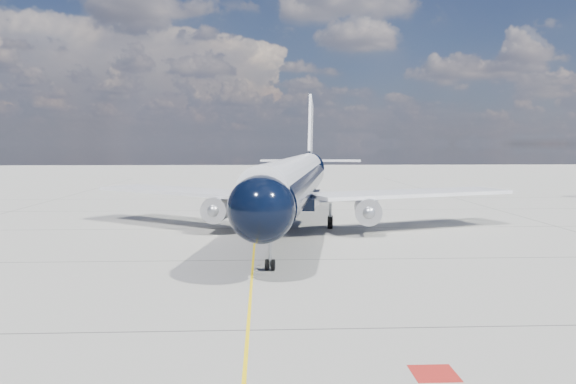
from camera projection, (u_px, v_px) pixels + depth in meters
name	position (u px, v px, depth m)	size (l,w,h in m)	color
ground	(256.00, 221.00, 59.61)	(320.00, 320.00, 0.00)	#9A988E
taxiway_centerline	(256.00, 228.00, 54.63)	(0.16, 160.00, 0.01)	yellow
red_marking	(434.00, 373.00, 20.11)	(1.60, 1.60, 0.01)	maroon
main_airliner	(296.00, 181.00, 54.78)	(42.08, 51.66, 14.95)	black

